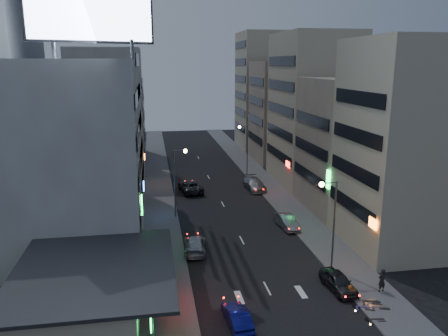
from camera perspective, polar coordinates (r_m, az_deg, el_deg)
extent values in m
plane|color=black|center=(33.31, 7.54, -18.61)|extent=(180.00, 180.00, 0.00)
cube|color=#4C4C4F|center=(59.54, -8.44, -3.84)|extent=(4.00, 120.00, 0.12)
cube|color=#4C4C4F|center=(61.84, 6.57, -3.12)|extent=(4.00, 120.00, 0.12)
cube|color=tan|center=(33.36, -18.12, -15.58)|extent=(8.00, 12.00, 3.60)
cube|color=black|center=(32.34, -16.58, -12.55)|extent=(11.00, 13.00, 0.25)
cube|color=black|center=(32.34, -9.08, -13.41)|extent=(0.12, 4.00, 0.90)
cube|color=#FF1E14|center=(32.34, -8.94, -13.40)|extent=(0.04, 3.70, 0.70)
cube|color=#B1B2AD|center=(48.39, -19.24, 2.44)|extent=(14.00, 24.00, 18.00)
cube|color=tan|center=(44.93, 22.53, 2.66)|extent=(10.00, 11.00, 20.00)
cube|color=tan|center=(55.40, 16.58, 2.90)|extent=(11.00, 12.00, 16.00)
cube|color=tan|center=(66.61, 11.48, 7.50)|extent=(10.00, 14.00, 22.00)
cube|color=#B1B2AD|center=(72.61, -14.95, 6.99)|extent=(11.00, 10.00, 20.00)
cube|color=slate|center=(85.80, -14.42, 6.27)|extent=(12.00, 10.00, 15.00)
cube|color=tan|center=(81.07, 7.97, 7.24)|extent=(11.00, 12.00, 18.00)
cube|color=tan|center=(94.36, 5.76, 9.99)|extent=(12.00, 12.00, 24.00)
cylinder|color=#595B60|center=(37.62, -21.39, 14.29)|extent=(0.30, 0.30, 1.50)
cylinder|color=#595B60|center=(36.93, -11.93, 14.93)|extent=(0.30, 0.30, 1.50)
cube|color=black|center=(37.36, -17.03, 19.17)|extent=(9.52, 3.75, 5.00)
cube|color=#B1C6EC|center=(37.14, -16.95, 19.21)|extent=(9.04, 3.34, 4.60)
cylinder|color=#595B60|center=(38.60, 14.16, -7.45)|extent=(0.16, 0.16, 8.00)
cylinder|color=#595B60|center=(37.13, 13.51, -1.91)|extent=(1.40, 0.10, 0.10)
sphere|color=#FFD88C|center=(36.93, 12.65, -2.10)|extent=(0.44, 0.44, 0.44)
cylinder|color=#595B60|center=(50.78, -6.47, -2.04)|extent=(0.16, 0.16, 8.00)
cylinder|color=#595B60|center=(49.92, -5.78, 2.31)|extent=(1.40, 0.10, 0.10)
sphere|color=#FFD88C|center=(49.98, -5.09, 2.22)|extent=(0.44, 0.44, 0.44)
cylinder|color=#595B60|center=(69.87, 3.06, 2.31)|extent=(0.16, 0.16, 8.00)
cylinder|color=#595B60|center=(69.07, 2.53, 5.47)|extent=(1.40, 0.10, 0.10)
sphere|color=#FFD88C|center=(68.97, 2.04, 5.37)|extent=(0.44, 0.44, 0.44)
imported|color=#29292E|center=(37.06, 14.70, -14.16)|extent=(2.07, 4.34, 1.43)
imported|color=#95989D|center=(48.84, 8.19, -6.92)|extent=(1.92, 4.49, 1.44)
imported|color=#25252A|center=(61.61, -4.41, -2.39)|extent=(3.50, 6.26, 1.65)
imported|color=#989AA0|center=(62.74, 4.02, -2.10)|extent=(2.59, 5.79, 1.65)
imported|color=navy|center=(31.76, 1.72, -18.85)|extent=(1.70, 4.05, 1.30)
imported|color=#9A9CA2|center=(42.61, -3.80, -9.96)|extent=(2.54, 5.07, 1.41)
imported|color=black|center=(37.46, 19.91, -13.63)|extent=(0.80, 0.64, 1.91)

